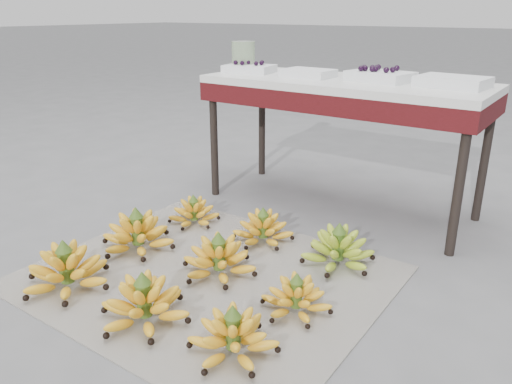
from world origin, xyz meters
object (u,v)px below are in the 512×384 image
Objects in this scene: bunch_back_right at (338,250)px; tray_far_left at (249,68)px; bunch_front_right at (233,337)px; bunch_back_center at (263,229)px; vendor_table at (343,95)px; tray_left at (308,73)px; bunch_back_left at (194,213)px; bunch_mid_right at (296,298)px; tray_right at (380,76)px; bunch_mid_left at (138,234)px; glass_jar at (243,56)px; bunch_front_center at (144,304)px; newspaper_mat at (208,277)px; bunch_mid_center at (219,259)px; tray_far_right at (453,82)px; bunch_front_left at (67,271)px.

tray_far_left reaches higher than bunch_back_right.
bunch_back_center is (-0.35, 0.67, -0.00)m from bunch_front_right.
tray_left is (-0.18, -0.02, 0.09)m from vendor_table.
bunch_front_right is 1.05× the size of tray_far_left.
vendor_table is at bearing 35.22° from bunch_back_left.
tray_right is at bearing 94.64° from bunch_mid_right.
bunch_mid_left is 0.77m from bunch_mid_right.
glass_jar is (-0.90, 0.94, 0.66)m from bunch_mid_right.
bunch_front_right is 1.86× the size of glass_jar.
bunch_front_center reaches higher than bunch_back_left.
vendor_table is at bearing 63.95° from bunch_back_center.
bunch_back_right is (0.33, 0.70, -0.00)m from bunch_front_center.
bunch_front_right is 0.94× the size of tray_right.
glass_jar reaches higher than newspaper_mat.
tray_right is at bearing 76.91° from newspaper_mat.
tray_far_right reaches higher than bunch_mid_center.
glass_jar reaches higher than bunch_back_right.
bunch_front_right is 1.36m from vendor_table.
bunch_mid_left is at bearing -178.14° from bunch_back_right.
bunch_back_center is at bearing 90.48° from newspaper_mat.
bunch_front_center is 0.70m from bunch_back_center.
newspaper_mat is at bearing -103.09° from tray_right.
newspaper_mat is at bearing -108.85° from bunch_mid_center.
bunch_back_left is at bearing -81.66° from tray_far_left.
tray_far_left reaches higher than bunch_front_left.
bunch_mid_left is 0.29× the size of vendor_table.
tray_far_right reaches higher than bunch_back_left.
bunch_front_right is at bearing -84.36° from tray_right.
tray_far_left is at bearing 118.99° from bunch_front_right.
tray_left is (0.26, 0.57, 0.60)m from bunch_back_left.
bunch_front_left is 1.04× the size of bunch_mid_center.
newspaper_mat is 0.46m from bunch_front_right.
bunch_mid_left is 1.50× the size of bunch_mid_right.
bunch_front_center is at bearing -98.80° from tray_right.
bunch_front_center is 2.06× the size of glass_jar.
bunch_mid_center is at bearing 95.05° from bunch_front_center.
tray_far_right is at bearing 0.54° from tray_right.
newspaper_mat is 0.39m from bunch_mid_right.
bunch_front_right is at bearing -40.26° from newspaper_mat.
tray_left reaches higher than newspaper_mat.
bunch_front_center is 1.45m from tray_right.
bunch_front_left is (-0.36, -0.35, 0.07)m from newspaper_mat.
vendor_table is at bearing 3.90° from tray_far_left.
bunch_back_right is 2.48× the size of glass_jar.
tray_far_right reaches higher than vendor_table.
tray_far_right reaches higher than bunch_mid_right.
bunch_front_center reaches higher than bunch_front_right.
bunch_mid_right reaches higher than newspaper_mat.
tray_far_right is 1.06m from glass_jar.
bunch_back_left is 0.90× the size of bunch_back_center.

